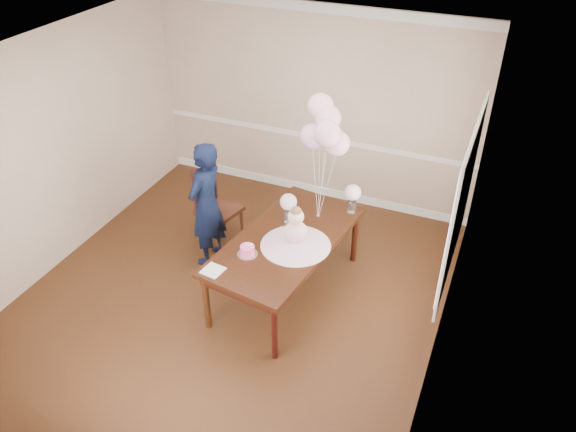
{
  "coord_description": "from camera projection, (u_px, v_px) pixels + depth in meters",
  "views": [
    {
      "loc": [
        2.44,
        -4.14,
        4.33
      ],
      "look_at": [
        0.55,
        0.34,
        1.05
      ],
      "focal_mm": 35.0,
      "sensor_mm": 36.0,
      "label": 1
    }
  ],
  "objects": [
    {
      "name": "baby_hair",
      "position": [
        296.0,
        212.0,
        5.72
      ],
      "size": [
        0.12,
        0.12,
        0.12
      ],
      "primitive_type": "sphere",
      "color": "brown",
      "rests_on": "baby_head"
    },
    {
      "name": "balloon_ribbon_b",
      "position": [
        322.0,
        183.0,
        6.1
      ],
      "size": [
        0.09,
        0.07,
        0.93
      ],
      "primitive_type": "cylinder",
      "rotation": [
        0.05,
        0.1,
        -0.14
      ],
      "color": "silver",
      "rests_on": "balloon_weight"
    },
    {
      "name": "cake_flower_b",
      "position": [
        251.0,
        245.0,
        5.76
      ],
      "size": [
        0.03,
        0.03,
        0.03
      ],
      "primitive_type": "sphere",
      "color": "white",
      "rests_on": "birthday_cake"
    },
    {
      "name": "chair_slat_low",
      "position": [
        206.0,
        192.0,
        7.01
      ],
      "size": [
        0.13,
        0.42,
        0.05
      ],
      "primitive_type": "cube",
      "rotation": [
        0.0,
        0.0,
        -0.23
      ],
      "color": "#39150F",
      "rests_on": "dining_chair_seat"
    },
    {
      "name": "wall_left",
      "position": [
        48.0,
        156.0,
        6.34
      ],
      "size": [
        0.02,
        5.0,
        2.7
      ],
      "primitive_type": "cube",
      "color": "tan",
      "rests_on": "floor"
    },
    {
      "name": "table_leg_bl",
      "position": [
        295.0,
        217.0,
        7.11
      ],
      "size": [
        0.08,
        0.08,
        0.69
      ],
      "primitive_type": "cylinder",
      "rotation": [
        0.0,
        0.0,
        -0.14
      ],
      "color": "black",
      "rests_on": "floor"
    },
    {
      "name": "crown_molding",
      "position": [
        315.0,
        7.0,
        6.8
      ],
      "size": [
        4.5,
        0.02,
        0.12
      ],
      "primitive_type": "cube",
      "color": "silver",
      "rests_on": "wall_back"
    },
    {
      "name": "baseboard_trim",
      "position": [
        310.0,
        188.0,
        8.24
      ],
      "size": [
        4.5,
        0.02,
        0.12
      ],
      "primitive_type": "cube",
      "color": "white",
      "rests_on": "floor"
    },
    {
      "name": "chair_back_post_r",
      "position": [
        215.0,
        177.0,
        7.07
      ],
      "size": [
        0.05,
        0.05,
        0.59
      ],
      "primitive_type": "cylinder",
      "rotation": [
        0.0,
        0.0,
        -0.23
      ],
      "color": "#391E0F",
      "rests_on": "dining_chair_seat"
    },
    {
      "name": "rose_vase_near",
      "position": [
        288.0,
        215.0,
        6.29
      ],
      "size": [
        0.11,
        0.11,
        0.16
      ],
      "primitive_type": "cylinder",
      "rotation": [
        0.0,
        0.0,
        -0.14
      ],
      "color": "silver",
      "rests_on": "dining_table_top"
    },
    {
      "name": "ceiling",
      "position": [
        214.0,
        65.0,
        4.86
      ],
      "size": [
        4.5,
        5.0,
        0.02
      ],
      "primitive_type": "cube",
      "color": "white",
      "rests_on": "wall_back"
    },
    {
      "name": "chair_leg_bl",
      "position": [
        219.0,
        215.0,
        7.37
      ],
      "size": [
        0.05,
        0.05,
        0.46
      ],
      "primitive_type": "cylinder",
      "rotation": [
        0.0,
        0.0,
        -0.23
      ],
      "color": "#3D1A10",
      "rests_on": "floor"
    },
    {
      "name": "window_frame",
      "position": [
        462.0,
        202.0,
        5.17
      ],
      "size": [
        0.02,
        1.66,
        1.56
      ],
      "primitive_type": "cube",
      "color": "white",
      "rests_on": "wall_right"
    },
    {
      "name": "balloon_ribbon_a",
      "position": [
        315.0,
        184.0,
        6.19
      ],
      "size": [
        0.09,
        0.02,
        0.83
      ],
      "primitive_type": "cylinder",
      "rotation": [
        0.0,
        -0.1,
        -0.14
      ],
      "color": "white",
      "rests_on": "balloon_weight"
    },
    {
      "name": "table_leg_fl",
      "position": [
        206.0,
        302.0,
        5.81
      ],
      "size": [
        0.08,
        0.08,
        0.69
      ],
      "primitive_type": "cylinder",
      "rotation": [
        0.0,
        0.0,
        -0.14
      ],
      "color": "black",
      "rests_on": "floor"
    },
    {
      "name": "wall_right",
      "position": [
        452.0,
        250.0,
        4.89
      ],
      "size": [
        0.02,
        5.0,
        2.7
      ],
      "primitive_type": "cube",
      "color": "tan",
      "rests_on": "floor"
    },
    {
      "name": "baby_skirt",
      "position": [
        296.0,
        241.0,
        5.93
      ],
      "size": [
        0.85,
        0.85,
        0.1
      ],
      "primitive_type": "cone",
      "rotation": [
        0.0,
        0.0,
        -0.14
      ],
      "color": "#E5A9C3",
      "rests_on": "dining_table_top"
    },
    {
      "name": "dining_chair_seat",
      "position": [
        219.0,
        210.0,
        7.01
      ],
      "size": [
        0.56,
        0.56,
        0.05
      ],
      "primitive_type": "cube",
      "rotation": [
        0.0,
        0.0,
        -0.23
      ],
      "color": "#38190F",
      "rests_on": "chair_leg_fl"
    },
    {
      "name": "balloon_a",
      "position": [
        313.0,
        136.0,
        5.89
      ],
      "size": [
        0.28,
        0.28,
        0.28
      ],
      "primitive_type": "sphere",
      "color": "#DB9BBD",
      "rests_on": "balloon_ribbon_a"
    },
    {
      "name": "baby_head",
      "position": [
        296.0,
        217.0,
        5.75
      ],
      "size": [
        0.17,
        0.17,
        0.17
      ],
      "primitive_type": "sphere",
      "color": "beige",
      "rests_on": "baby_torso"
    },
    {
      "name": "wall_front",
      "position": [
        45.0,
        382.0,
        3.71
      ],
      "size": [
        4.5,
        0.02,
        2.7
      ],
      "primitive_type": "cube",
      "color": "tan",
      "rests_on": "floor"
    },
    {
      "name": "balloon_b",
      "position": [
        328.0,
        134.0,
        5.72
      ],
      "size": [
        0.28,
        0.28,
        0.28
      ],
      "primitive_type": "sphere",
      "color": "#FAB1C7",
      "rests_on": "balloon_ribbon_b"
    },
    {
      "name": "table_leg_fr",
      "position": [
        274.0,
        332.0,
        5.45
      ],
      "size": [
        0.08,
        0.08,
        0.69
      ],
      "primitive_type": "cylinder",
      "rotation": [
        0.0,
        0.0,
        -0.14
      ],
      "color": "black",
      "rests_on": "floor"
    },
    {
      "name": "floor",
      "position": [
        232.0,
        298.0,
        6.37
      ],
      "size": [
        4.5,
        5.0,
        0.0
      ],
      "primitive_type": "cube",
      "color": "#341A0D",
      "rests_on": "ground"
    },
    {
      "name": "balloon_ribbon_c",
      "position": [
        322.0,
        175.0,
        6.14
      ],
      "size": [
        0.03,
        0.09,
        1.03
      ],
      "primitive_type": "cylinder",
      "rotation": [
        -0.09,
        0.02,
        -0.14
      ],
      "color": "white",
      "rests_on": "balloon_weight"
    },
    {
      "name": "chair_back_post_l",
      "position": [
        194.0,
        190.0,
        6.81
      ],
      "size": [
        0.05,
        0.05,
        0.59
      ],
      "primitive_type": "cylinder",
      "rotation": [
        0.0,
        0.0,
        -0.23
      ],
      "color": "#37140F",
      "rests_on": "dining_chair_seat"
    },
    {
      "name": "rose_vase_far",
      "position": [
        352.0,
        206.0,
        6.45
      ],
      "size": [
        0.11,
        0.11,
        0.16
      ],
      "primitive_type": "cylinder",
      "rotation": [
        0.0,
        0.0,
        -0.14
      ],
      "color": "silver",
      "rests_on": "dining_table_top"
    },
    {
      "name": "napkin",
      "position": [
        213.0,
        270.0,
        5.6
      ],
      "size": [
        0.22,
        0.22,
        0.01
      ],
      "primitive_type": "cube",
      "rotation": [
        0.0,
        0.0,
        -0.14
      ],
      "color": "white",
      "rests_on": "dining_table_top"
    },
    {
      "name": "woman",
      "position": [
        206.0,
        205.0,
        6.53
      ],
      "size": [
        0.43,
        0.6,
        1.58
      ],
      "primitive_type": "imported",
      "rotation": [
        0.0,
        0.0,
        -1.66
      ],
      "color": "black",
      "rests_on": "floor"
    },
    {
      "name": "balloon_c",
      "position": [
        328.0,
        118.0,
        5.8
      ],
      "size": [
        0.28,
        0.28,
        0.28
      ],
      "primitive_type": "sphere",
      "color": "#FFB4C2",
      "rests_on": "balloon_ribbon_c"
    },
    {
      "name": "birthday_cake",
      "position": [
        247.0,
        250.0,
        5.79
      ],
      "size": [
        0.17,
        0.17,
        0.1
      ],
      "primitive_type": "cylinder",
      "rotation": [
        0.0,
        0.0,
        -0.14
      ],
      "color": "#FF508C",
      "rests_on": "cake_platter"
    },
    {
      "name": "balloon_weight",
      "position": [
        318.0,
        216.0,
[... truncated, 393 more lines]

